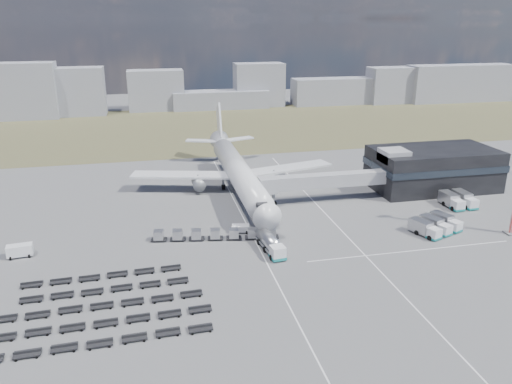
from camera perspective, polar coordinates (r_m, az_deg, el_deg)
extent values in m
plane|color=#565659|center=(94.19, 1.43, -6.11)|extent=(420.00, 420.00, 0.00)
cube|color=brown|center=(197.85, -6.25, 7.36)|extent=(420.00, 90.00, 0.01)
cube|color=silver|center=(98.20, -0.41, -4.99)|extent=(0.25, 110.00, 0.01)
cube|color=silver|center=(103.14, 9.45, -4.04)|extent=(0.25, 110.00, 0.01)
cube|color=silver|center=(96.28, 17.32, -6.45)|extent=(40.00, 0.25, 0.01)
cube|color=black|center=(131.60, 19.57, 2.53)|extent=(30.00, 16.00, 10.00)
cube|color=#262D38|center=(131.28, 19.63, 3.04)|extent=(30.40, 16.40, 1.60)
cube|color=#939399|center=(122.86, 15.50, 4.00)|extent=(6.00, 6.00, 3.00)
cube|color=#939399|center=(115.62, 7.75, 1.32)|extent=(29.80, 3.00, 3.00)
cube|color=#939399|center=(111.39, 1.35, 0.80)|extent=(4.00, 3.60, 3.40)
cylinder|color=slate|center=(113.02, 2.02, -0.30)|extent=(0.70, 0.70, 5.10)
cylinder|color=black|center=(113.74, 2.00, -1.29)|extent=(1.40, 0.90, 1.40)
cylinder|color=silver|center=(119.71, -1.98, 2.22)|extent=(5.60, 48.00, 5.60)
cone|color=silver|center=(95.20, 0.95, -2.34)|extent=(5.60, 5.00, 5.60)
cone|color=silver|center=(146.17, -4.00, 5.65)|extent=(5.60, 8.00, 5.60)
cube|color=black|center=(96.73, 0.68, -1.48)|extent=(2.20, 2.00, 0.80)
cube|color=silver|center=(123.28, -8.35, 1.94)|extent=(25.59, 11.38, 0.50)
cube|color=silver|center=(127.56, 3.37, 2.71)|extent=(25.59, 11.38, 0.50)
cylinder|color=slate|center=(122.16, -6.60, 1.02)|extent=(3.00, 5.00, 3.00)
cylinder|color=slate|center=(125.33, 2.06, 1.61)|extent=(3.00, 5.00, 3.00)
cube|color=silver|center=(147.33, -6.25, 5.85)|extent=(9.49, 5.63, 0.35)
cube|color=silver|center=(148.86, -2.02, 6.09)|extent=(9.49, 5.63, 0.35)
cube|color=silver|center=(147.85, -4.23, 8.06)|extent=(0.50, 9.06, 11.45)
cylinder|color=slate|center=(101.69, 0.23, -3.35)|extent=(0.50, 0.50, 2.50)
cylinder|color=slate|center=(124.19, -3.74, 0.86)|extent=(0.60, 0.60, 2.50)
cylinder|color=slate|center=(125.25, -0.85, 1.06)|extent=(0.60, 0.60, 2.50)
cylinder|color=black|center=(101.98, 0.22, -3.74)|extent=(0.50, 1.20, 1.20)
cube|color=gray|center=(235.70, -21.43, 10.60)|extent=(37.08, 12.00, 20.46)
cube|color=gray|center=(238.44, -11.36, 11.34)|extent=(24.97, 12.00, 18.19)
cube|color=gray|center=(239.75, -4.08, 10.49)|extent=(44.79, 12.00, 8.23)
cube|color=gray|center=(245.40, 0.33, 12.16)|extent=(23.39, 12.00, 20.27)
cube|color=gray|center=(255.75, 9.85, 11.31)|extent=(50.36, 12.00, 12.63)
cube|color=gray|center=(266.85, 16.68, 11.66)|extent=(38.27, 12.00, 17.56)
cube|color=gray|center=(279.46, 22.27, 11.43)|extent=(54.82, 12.00, 18.32)
cube|color=silver|center=(88.23, 2.50, -6.91)|extent=(2.67, 2.67, 2.31)
cube|color=#167F7E|center=(88.63, 2.49, -7.43)|extent=(2.78, 2.78, 0.50)
cylinder|color=#ADADB1|center=(92.19, 1.38, -5.39)|extent=(3.36, 7.77, 2.51)
cube|color=slate|center=(92.67, 1.37, -6.03)|extent=(3.26, 7.76, 0.35)
cylinder|color=black|center=(91.51, 1.70, -6.56)|extent=(2.72, 1.40, 1.10)
cube|color=silver|center=(99.40, -1.79, -4.22)|extent=(3.69, 2.51, 1.52)
cube|color=silver|center=(98.75, -25.38, -6.11)|extent=(4.52, 2.43, 2.31)
cube|color=silver|center=(128.89, 2.63, 1.84)|extent=(3.84, 7.21, 3.20)
cube|color=#167F7E|center=(129.29, 2.62, 1.28)|extent=(3.97, 7.34, 0.51)
cube|color=silver|center=(101.99, 19.71, -4.49)|extent=(2.78, 2.73, 2.08)
cube|color=#167F7E|center=(102.30, 19.66, -4.90)|extent=(2.91, 2.85, 0.43)
cube|color=#ADADB1|center=(103.65, 18.29, -3.72)|extent=(3.69, 4.88, 2.46)
cube|color=silver|center=(104.45, 20.79, -4.06)|extent=(2.78, 2.73, 2.08)
cube|color=#167F7E|center=(104.75, 20.74, -4.47)|extent=(2.91, 2.85, 0.43)
cube|color=#ADADB1|center=(106.06, 19.38, -3.31)|extent=(3.69, 4.88, 2.46)
cube|color=silver|center=(106.95, 21.81, -3.65)|extent=(2.78, 2.73, 2.08)
cube|color=#167F7E|center=(107.24, 21.76, -4.05)|extent=(2.91, 2.85, 0.43)
cube|color=#ADADB1|center=(108.52, 20.42, -2.93)|extent=(3.69, 4.88, 2.46)
cube|color=silver|center=(118.75, 22.08, -1.41)|extent=(2.42, 2.32, 2.23)
cube|color=#167F7E|center=(119.03, 22.03, -1.80)|extent=(2.52, 2.42, 0.46)
cube|color=#ADADB1|center=(121.28, 21.14, -0.66)|extent=(2.61, 4.76, 2.64)
cube|color=silver|center=(120.79, 23.40, -1.25)|extent=(2.42, 2.32, 2.23)
cube|color=#167F7E|center=(121.07, 23.35, -1.63)|extent=(2.52, 2.42, 0.46)
cube|color=#ADADB1|center=(123.28, 22.45, -0.52)|extent=(2.61, 4.76, 2.64)
cube|color=black|center=(97.58, -11.04, -5.33)|extent=(3.17, 2.24, 0.20)
cube|color=#ADADB1|center=(97.19, -11.07, -4.82)|extent=(2.06, 2.06, 1.68)
cube|color=black|center=(97.13, -8.93, -5.31)|extent=(3.17, 2.24, 0.20)
cube|color=#ADADB1|center=(96.75, -8.96, -4.80)|extent=(2.06, 2.06, 1.68)
cube|color=black|center=(96.82, -6.81, -5.29)|extent=(3.17, 2.24, 0.20)
cube|color=#ADADB1|center=(96.43, -6.83, -4.78)|extent=(2.06, 2.06, 1.68)
cube|color=black|center=(96.65, -4.68, -5.26)|extent=(3.17, 2.24, 0.20)
cube|color=#ADADB1|center=(96.26, -4.69, -4.75)|extent=(2.06, 2.06, 1.68)
cube|color=black|center=(96.60, -2.54, -5.23)|extent=(3.17, 2.24, 0.20)
cube|color=#ADADB1|center=(96.21, -2.55, -4.71)|extent=(2.06, 2.06, 1.68)
cube|color=black|center=(96.69, -0.40, -5.18)|extent=(3.17, 2.24, 0.20)
cube|color=#ADADB1|center=(96.30, -0.40, -4.67)|extent=(2.06, 2.06, 1.68)
cube|color=black|center=(96.91, 1.73, -5.13)|extent=(3.17, 2.24, 0.20)
cube|color=#ADADB1|center=(96.52, 1.73, -4.62)|extent=(2.06, 2.06, 1.68)
cube|color=black|center=(70.81, -17.41, -16.07)|extent=(30.81, 2.87, 0.79)
cube|color=black|center=(74.65, -17.30, -14.06)|extent=(30.81, 2.87, 0.79)
cube|color=black|center=(78.58, -17.20, -12.24)|extent=(30.81, 2.87, 0.79)
cube|color=black|center=(82.58, -17.11, -10.60)|extent=(26.42, 2.70, 0.79)
cube|color=black|center=(86.63, -17.03, -9.12)|extent=(26.42, 2.70, 0.79)
cube|color=#565659|center=(111.04, 27.07, -4.19)|extent=(2.16, 2.16, 0.32)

